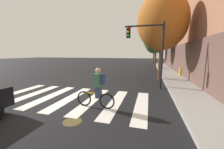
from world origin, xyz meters
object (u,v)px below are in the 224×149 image
at_px(cyclist, 98,88).
at_px(street_tree_mid, 156,38).
at_px(street_tree_far, 154,43).
at_px(fire_hydrant, 180,71).
at_px(traffic_light_near, 149,44).
at_px(street_tree_near, 162,22).
at_px(manhole_cover, 72,121).

distance_m(cyclist, street_tree_mid, 16.13).
distance_m(street_tree_mid, street_tree_far, 7.53).
bearing_deg(street_tree_mid, cyclist, -100.44).
height_order(cyclist, fire_hydrant, cyclist).
distance_m(traffic_light_near, street_tree_near, 3.60).
bearing_deg(street_tree_near, cyclist, -112.50).
height_order(manhole_cover, street_tree_mid, street_tree_mid).
xyz_separation_m(street_tree_near, street_tree_far, (-0.04, 16.06, -0.43)).
height_order(cyclist, street_tree_near, street_tree_near).
distance_m(fire_hydrant, street_tree_mid, 7.72).
bearing_deg(fire_hydrant, street_tree_far, 98.85).
height_order(manhole_cover, traffic_light_near, traffic_light_near).
relative_size(fire_hydrant, street_tree_far, 0.12).
height_order(cyclist, street_tree_far, street_tree_far).
bearing_deg(fire_hydrant, street_tree_near, -133.15).
bearing_deg(cyclist, manhole_cover, -106.94).
bearing_deg(street_tree_far, fire_hydrant, -81.15).
bearing_deg(manhole_cover, street_tree_near, 68.36).
bearing_deg(manhole_cover, street_tree_mid, 79.04).
distance_m(traffic_light_near, fire_hydrant, 6.41).
bearing_deg(street_tree_near, fire_hydrant, 46.85).
xyz_separation_m(manhole_cover, cyclist, (0.40, 1.31, 0.84)).
height_order(fire_hydrant, street_tree_mid, street_tree_mid).
xyz_separation_m(manhole_cover, street_tree_mid, (3.25, 16.77, 4.48)).
bearing_deg(manhole_cover, cyclist, 73.06).
distance_m(cyclist, street_tree_near, 8.47).
bearing_deg(street_tree_near, manhole_cover, -111.64).
bearing_deg(traffic_light_near, street_tree_near, 72.09).
relative_size(manhole_cover, fire_hydrant, 0.82).
bearing_deg(street_tree_mid, manhole_cover, -100.96).
distance_m(fire_hydrant, street_tree_far, 14.49).
xyz_separation_m(fire_hydrant, street_tree_mid, (-2.13, 6.28, 3.95)).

